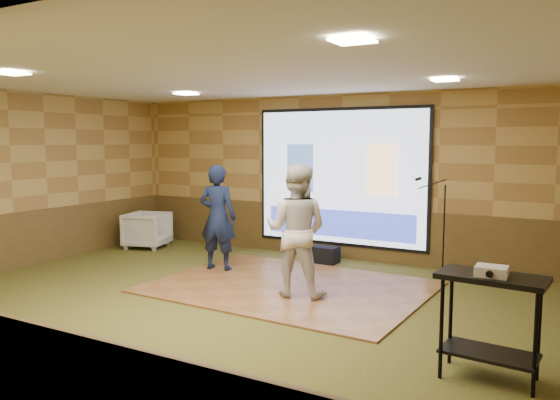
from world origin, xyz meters
The scene contains 17 objects.
ground centered at (0.00, 0.00, 0.00)m, with size 9.00×9.00×0.00m, color #323C1B.
room_shell centered at (0.00, 0.00, 2.09)m, with size 9.04×7.04×3.02m.
wainscot_back centered at (0.00, 3.48, 0.47)m, with size 9.00×0.04×0.95m, color #4B3719.
wainscot_left centered at (-4.48, 0.00, 0.47)m, with size 0.04×7.00×0.95m, color #4B3719.
projector_screen centered at (0.00, 3.44, 1.47)m, with size 3.32×0.06×2.52m.
downlight_nw centered at (-2.20, 1.80, 2.97)m, with size 0.32×0.32×0.02m, color beige.
downlight_ne centered at (2.20, 1.80, 2.97)m, with size 0.32×0.32×0.02m, color beige.
downlight_sw centered at (-2.20, -1.50, 2.97)m, with size 0.32×0.32×0.02m, color beige.
downlight_se centered at (2.20, -1.50, 2.97)m, with size 0.32×0.32×0.02m, color beige.
dance_floor centered at (0.18, 1.19, 0.01)m, with size 3.88×2.96×0.03m, color brown.
player_left centered at (-1.37, 1.54, 0.90)m, with size 0.64×0.42×1.74m, color #121C3A.
player_right centered at (0.48, 0.80, 0.94)m, with size 0.89×0.69×1.82m, color beige.
av_table centered at (3.23, -0.67, 0.68)m, with size 0.92×0.48×0.97m.
projector centered at (3.23, -0.73, 1.01)m, with size 0.27×0.22×0.09m, color silver.
mic_stand centered at (1.90, 3.14, 0.49)m, with size 0.62×0.25×1.58m.
banquet_chair centered at (-3.77, 2.44, 0.36)m, with size 0.78×0.80×0.73m, color gray.
duffel_bag centered at (-0.06, 2.95, 0.15)m, with size 0.47×0.31×0.29m, color black.
Camera 1 is at (3.91, -5.75, 2.16)m, focal length 35.00 mm.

